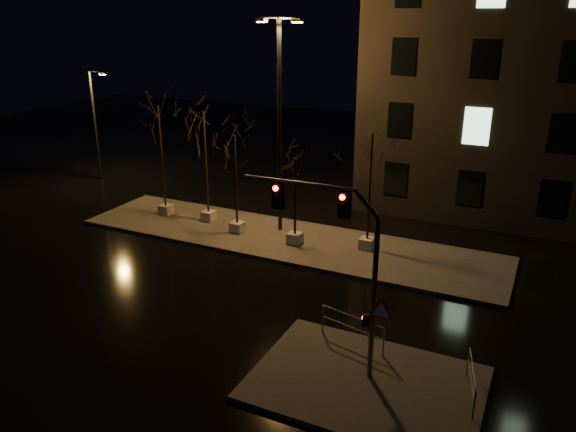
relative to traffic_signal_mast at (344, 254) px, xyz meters
The scene contains 13 objects.
ground 8.35m from the traffic_signal_mast, 153.80° to the left, with size 90.00×90.00×0.00m, color black.
median 11.98m from the traffic_signal_mast, 125.26° to the left, with size 22.00×5.00×0.15m, color #494641.
sidewalk_corner 4.21m from the traffic_signal_mast, 16.75° to the right, with size 7.00×5.00×0.15m, color #494641.
tree_0 17.06m from the traffic_signal_mast, 146.08° to the left, with size 1.80×1.80×6.34m.
tree_1 14.94m from the traffic_signal_mast, 139.61° to the left, with size 1.80×1.80×6.19m.
tree_2 12.69m from the traffic_signal_mast, 135.62° to the left, with size 1.80×1.80×5.25m.
tree_3 10.49m from the traffic_signal_mast, 123.03° to the left, with size 1.80×1.80×4.45m.
tree_4 9.97m from the traffic_signal_mast, 103.28° to the left, with size 1.80×1.80×5.81m.
traffic_signal_mast is the anchor object (origin of this frame).
streetlight_main 12.68m from the traffic_signal_mast, 125.34° to the left, with size 2.65×0.84×10.63m.
streetlight_far 26.84m from the traffic_signal_mast, 148.91° to the left, with size 1.45×0.26×7.38m.
guard_rail_a 3.63m from the traffic_signal_mast, 95.12° to the left, with size 2.46×0.61×1.09m.
guard_rail_b 5.22m from the traffic_signal_mast, ahead, with size 0.54×2.10×1.02m.
Camera 1 is at (11.68, -17.73, 10.92)m, focal length 35.00 mm.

